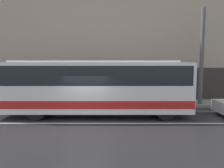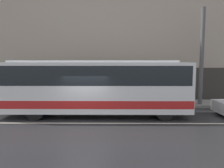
% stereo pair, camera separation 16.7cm
% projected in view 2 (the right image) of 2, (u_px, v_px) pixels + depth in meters
% --- Properties ---
extents(ground_plane, '(60.00, 60.00, 0.00)m').
position_uv_depth(ground_plane, '(84.00, 123.00, 11.69)').
color(ground_plane, '#262628').
extents(sidewalk, '(60.00, 2.58, 0.17)m').
position_uv_depth(sidewalk, '(94.00, 103.00, 16.94)').
color(sidewalk, gray).
rests_on(sidewalk, ground_plane).
extents(building_facade, '(60.00, 0.35, 11.76)m').
position_uv_depth(building_facade, '(95.00, 32.00, 17.80)').
color(building_facade, gray).
rests_on(building_facade, ground_plane).
extents(lane_stripe, '(54.00, 0.14, 0.01)m').
position_uv_depth(lane_stripe, '(84.00, 123.00, 11.69)').
color(lane_stripe, beige).
rests_on(lane_stripe, ground_plane).
extents(transit_bus, '(11.31, 2.62, 3.36)m').
position_uv_depth(transit_bus, '(94.00, 85.00, 13.24)').
color(transit_bus, silver).
rests_on(transit_bus, ground_plane).
extents(utility_pole_near, '(0.29, 0.29, 6.95)m').
position_uv_depth(utility_pole_near, '(202.00, 57.00, 15.70)').
color(utility_pole_near, '#4C4C4F').
rests_on(utility_pole_near, sidewalk).
extents(pedestrian_waiting, '(0.36, 0.36, 1.53)m').
position_uv_depth(pedestrian_waiting, '(63.00, 93.00, 16.92)').
color(pedestrian_waiting, '#333338').
rests_on(pedestrian_waiting, sidewalk).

